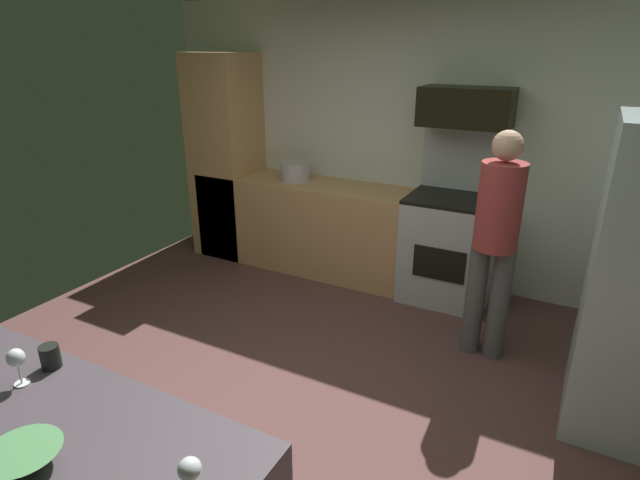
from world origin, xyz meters
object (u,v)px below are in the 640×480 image
stock_pot (295,171)px  microwave (466,107)px  wine_glass_extra (190,471)px  oven_range (450,244)px  person_cook (495,237)px  mug_coffee (50,357)px  mixing_bowl_small (24,459)px  wine_glass_near (16,359)px

stock_pot → microwave: bearing=2.9°
wine_glass_extra → microwave: bearing=91.4°
oven_range → stock_pot: size_ratio=5.17×
wine_glass_extra → stock_pot: (-1.68, 3.42, -0.03)m
oven_range → person_cook: bearing=-58.5°
microwave → mug_coffee: (-0.90, -3.26, -0.74)m
mixing_bowl_small → wine_glass_extra: (0.57, 0.15, 0.09)m
oven_range → stock_pot: (-1.59, 0.01, 0.47)m
microwave → mixing_bowl_small: bearing=-97.5°
person_cook → wine_glass_extra: 2.67m
microwave → wine_glass_extra: (0.09, -3.50, -0.67)m
person_cook → mixing_bowl_small: bearing=-109.0°
mug_coffee → stock_pot: bearing=102.3°
microwave → wine_glass_near: bearing=-104.9°
stock_pot → wine_glass_extra: bearing=-63.9°
microwave → mixing_bowl_small: 3.76m
oven_range → microwave: bearing=90.0°
oven_range → stock_pot: oven_range is taller
mug_coffee → stock_pot: 3.25m
oven_range → stock_pot: 1.66m
oven_range → mug_coffee: size_ratio=15.02×
oven_range → person_cook: (0.48, -0.78, 0.42)m
mixing_bowl_small → mug_coffee: bearing=136.9°
wine_glass_near → mug_coffee: 0.15m
wine_glass_extra → mug_coffee: 1.02m
person_cook → wine_glass_near: size_ratio=10.26×
wine_glass_near → wine_glass_extra: (0.99, -0.11, 0.01)m
wine_glass_near → stock_pot: (-0.69, 3.31, -0.03)m
wine_glass_near → stock_pot: size_ratio=0.55×
wine_glass_extra → wine_glass_near: bearing=173.6°
mixing_bowl_small → mug_coffee: (-0.42, 0.39, 0.01)m
person_cook → wine_glass_near: 2.88m
wine_glass_extra → mixing_bowl_small: bearing=-165.1°
person_cook → mixing_bowl_small: 2.95m
microwave → oven_range: bearing=-90.0°
oven_range → person_cook: size_ratio=0.92×
oven_range → microwave: size_ratio=2.07×
wine_glass_extra → person_cook: bearing=81.5°
person_cook → stock_pot: (-2.07, 0.79, 0.06)m
person_cook → mug_coffee: size_ratio=16.28×
wine_glass_near → mug_coffee: size_ratio=1.59×
microwave → wine_glass_extra: 3.57m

